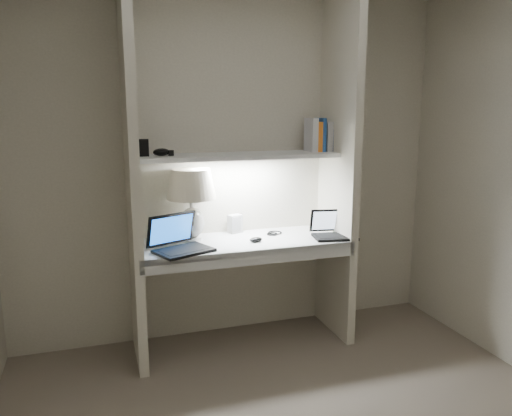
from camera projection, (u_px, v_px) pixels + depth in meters
name	position (u px, v px, depth m)	size (l,w,h in m)	color
back_wall	(231.00, 167.00, 3.65)	(3.20, 0.01, 2.50)	beige
alcove_panel_left	(132.00, 176.00, 3.17)	(0.06, 0.55, 2.50)	beige
alcove_panel_right	(339.00, 168.00, 3.61)	(0.06, 0.55, 2.50)	beige
desk	(242.00, 243.00, 3.49)	(1.40, 0.55, 0.04)	white
desk_apron	(254.00, 257.00, 3.25)	(1.46, 0.03, 0.10)	silver
shelf	(238.00, 156.00, 3.46)	(1.40, 0.36, 0.03)	silver
strip_light	(238.00, 159.00, 3.46)	(0.60, 0.04, 0.01)	white
table_lamp	(191.00, 193.00, 3.42)	(0.34, 0.34, 0.50)	white
laptop_main	(179.00, 242.00, 3.22)	(0.44, 0.41, 0.23)	black
laptop_netbook	(333.00, 231.00, 3.57)	(0.34, 0.30, 0.19)	black
speaker	(235.00, 224.00, 3.68)	(0.10, 0.07, 0.13)	silver
mouse	(256.00, 240.00, 3.43)	(0.09, 0.06, 0.03)	black
cable_coil	(275.00, 233.00, 3.67)	(0.10, 0.10, 0.01)	black
sticky_note	(157.00, 244.00, 3.39)	(0.07, 0.07, 0.00)	yellow
book_row	(322.00, 136.00, 3.65)	(0.23, 0.16, 0.24)	#BEBEBE
shelf_box	(144.00, 148.00, 3.26)	(0.07, 0.05, 0.11)	black
shelf_gadget	(161.00, 152.00, 3.28)	(0.12, 0.08, 0.05)	black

